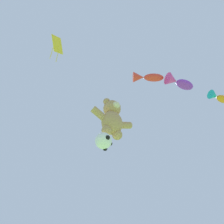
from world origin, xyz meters
The scene contains 6 objects.
teddy_bear_kite centered at (1.72, 3.42, 9.97)m, with size 2.42×1.07×2.45m.
soccer_ball_kite centered at (1.18, 3.27, 8.17)m, with size 0.84×0.83×0.77m.
fish_kite_crimson centered at (3.52, 2.35, 13.51)m, with size 1.90×1.48×0.65m.
fish_kite_violet centered at (5.26, 1.44, 13.25)m, with size 1.91×0.99×0.77m.
fish_kite_tangerine centered at (7.89, 0.76, 12.84)m, with size 1.49×0.74×0.61m.
diamond_kite centered at (-1.79, 4.29, 15.10)m, with size 1.20×0.95×2.64m.
Camera 1 is at (-3.27, -4.27, 1.20)m, focal length 40.00 mm.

